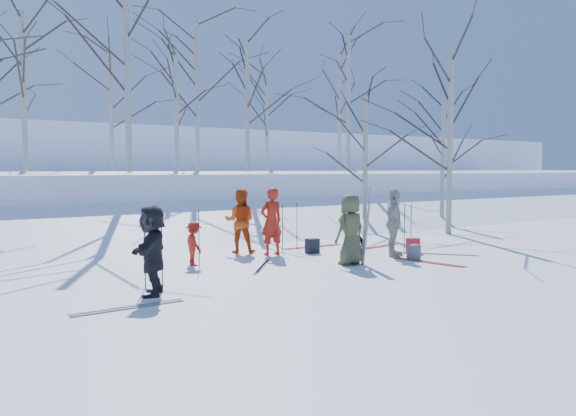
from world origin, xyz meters
TOP-DOWN VIEW (x-y plane):
  - ground at (0.00, 0.00)m, footprint 120.00×120.00m
  - snow_ramp at (0.00, 7.00)m, footprint 70.00×9.49m
  - snow_plateau at (0.00, 17.00)m, footprint 70.00×18.00m
  - far_hill at (0.00, 38.00)m, footprint 90.00×30.00m
  - skier_olive_center at (0.71, -0.16)m, footprint 0.88×0.62m
  - skier_red_north at (-0.07, 2.19)m, footprint 0.67×0.45m
  - skier_redor_behind at (-0.59, 3.00)m, footprint 1.08×1.03m
  - skier_red_seated at (-2.50, 1.78)m, footprint 0.42×0.69m
  - skier_cream_east at (2.50, 0.23)m, footprint 1.12×0.93m
  - skier_grey_west at (-4.41, -0.69)m, footprint 1.16×1.58m
  - dog at (2.74, 2.07)m, footprint 0.48×0.65m
  - upright_ski_left at (0.96, -0.38)m, footprint 0.10×0.17m
  - upright_ski_right at (1.00, -0.43)m, footprint 0.14×0.23m
  - ski_pair_a at (3.74, -0.24)m, footprint 2.07×2.10m
  - ski_pair_b at (2.50, -1.02)m, footprint 0.96×1.98m
  - ski_pair_c at (-1.22, 0.74)m, footprint 2.07×2.10m
  - ski_pair_d at (-5.08, -1.41)m, footprint 0.32×1.91m
  - ski_pair_e at (1.73, 2.80)m, footprint 0.27×1.91m
  - ski_pair_f at (3.28, 1.73)m, footprint 0.91×1.98m
  - ski_pole_a at (-2.44, 1.63)m, footprint 0.02×0.02m
  - ski_pole_b at (1.02, 2.59)m, footprint 0.02×0.02m
  - ski_pole_c at (3.37, 0.45)m, footprint 0.02×0.02m
  - ski_pole_d at (-4.13, -0.45)m, footprint 0.02×0.02m
  - ski_pole_e at (-4.33, -0.07)m, footprint 0.02×0.02m
  - ski_pole_f at (3.24, 0.57)m, footprint 0.02×0.02m
  - ski_pole_g at (0.39, 2.37)m, footprint 0.02×0.02m
  - backpack_red at (3.29, 0.29)m, footprint 0.32×0.22m
  - backpack_grey at (2.55, -0.46)m, footprint 0.30×0.20m
  - backpack_dark at (1.02, 1.84)m, footprint 0.34×0.24m
  - birch_plateau_a at (3.48, 9.83)m, footprint 4.44×4.44m
  - birch_plateau_b at (-0.49, 15.40)m, footprint 4.50×4.50m
  - birch_plateau_c at (6.32, 12.99)m, footprint 3.94×3.94m
  - birch_plateau_e at (-1.59, 9.46)m, footprint 6.14×6.14m
  - birch_plateau_f at (1.36, 12.20)m, footprint 4.18×4.18m
  - birch_plateau_h at (10.36, 11.68)m, footprint 5.33×5.33m
  - birch_plateau_i at (-4.68, 11.59)m, footprint 4.59×4.59m
  - birch_plateau_k at (2.86, 13.43)m, footprint 5.47×5.47m
  - birch_plateau_l at (11.90, 14.33)m, footprint 5.26×5.26m
  - birch_edge_b at (7.74, 2.89)m, footprint 5.03×5.03m
  - birch_edge_c at (10.03, 5.20)m, footprint 4.12×4.12m
  - birch_edge_e at (6.11, 5.52)m, footprint 4.12×4.12m

SIDE VIEW (x-z plane):
  - ground at x=0.00m, z-range 0.00..0.00m
  - ski_pair_a at x=3.74m, z-range 0.00..0.02m
  - ski_pair_b at x=2.50m, z-range 0.00..0.02m
  - ski_pair_c at x=-1.22m, z-range 0.00..0.02m
  - ski_pair_d at x=-5.08m, z-range 0.00..0.02m
  - ski_pair_e at x=1.73m, z-range 0.00..0.02m
  - ski_pair_f at x=3.28m, z-range 0.00..0.02m
  - snow_ramp at x=0.00m, z-range -1.91..2.21m
  - backpack_grey at x=2.55m, z-range 0.00..0.38m
  - backpack_dark at x=1.02m, z-range 0.00..0.40m
  - backpack_red at x=3.29m, z-range 0.00..0.42m
  - dog at x=2.74m, z-range 0.00..0.50m
  - skier_red_seated at x=-2.50m, z-range 0.00..1.05m
  - ski_pole_a at x=-2.44m, z-range 0.00..1.34m
  - ski_pole_b at x=1.02m, z-range 0.00..1.34m
  - ski_pole_c at x=3.37m, z-range 0.00..1.34m
  - ski_pole_d at x=-4.13m, z-range 0.00..1.34m
  - ski_pole_e at x=-4.33m, z-range 0.00..1.34m
  - ski_pole_f at x=3.24m, z-range 0.00..1.34m
  - ski_pole_g at x=0.39m, z-range 0.00..1.34m
  - skier_grey_west at x=-4.41m, z-range 0.00..1.65m
  - skier_olive_center at x=0.71m, z-range 0.00..1.71m
  - skier_redor_behind at x=-0.59m, z-range 0.00..1.75m
  - skier_cream_east at x=2.50m, z-range 0.00..1.79m
  - skier_red_north at x=-0.07m, z-range 0.00..1.81m
  - upright_ski_left at x=0.96m, z-range 0.00..1.90m
  - upright_ski_right at x=1.00m, z-range 0.00..1.90m
  - snow_plateau at x=0.00m, z-range -0.10..2.10m
  - far_hill at x=0.00m, z-range -1.00..5.00m
  - birch_edge_e at x=6.11m, z-range 0.00..5.02m
  - birch_edge_c at x=10.03m, z-range 0.00..5.03m
  - birch_edge_b at x=7.74m, z-range 0.00..6.33m
  - birch_plateau_c at x=6.32m, z-range 2.20..6.97m
  - birch_plateau_f at x=1.36m, z-range 2.20..7.31m
  - birch_plateau_a at x=3.48m, z-range 2.20..7.69m
  - birch_plateau_b at x=-0.49m, z-range 2.20..7.77m
  - birch_plateau_i at x=-4.68m, z-range 2.20..7.90m
  - birch_plateau_l at x=11.90m, z-range 2.20..8.86m
  - birch_plateau_h at x=10.36m, z-range 2.20..8.95m
  - birch_plateau_k at x=2.86m, z-range 2.20..9.16m
  - birch_plateau_e at x=-1.59m, z-range 2.20..10.12m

